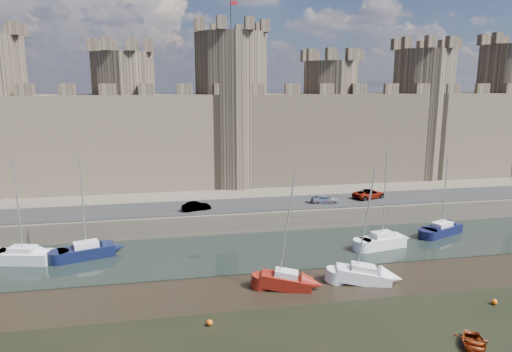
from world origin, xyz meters
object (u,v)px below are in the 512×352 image
at_px(car_1, 196,206).
at_px(sailboat_4, 286,280).
at_px(car_2, 325,199).
at_px(car_3, 369,194).
at_px(sailboat_5, 363,275).
at_px(sailboat_1, 87,251).
at_px(sailboat_2, 382,241).
at_px(sailboat_3, 442,229).
at_px(sailboat_0, 23,255).

xyz_separation_m(car_1, sailboat_4, (6.88, -18.31, -2.30)).
bearing_deg(car_2, car_3, -72.19).
distance_m(sailboat_4, sailboat_5, 7.30).
xyz_separation_m(sailboat_1, sailboat_2, (31.92, -2.89, 0.03)).
relative_size(sailboat_3, sailboat_5, 0.90).
xyz_separation_m(sailboat_2, sailboat_5, (-5.78, -8.07, -0.11)).
bearing_deg(car_3, sailboat_3, -167.66).
bearing_deg(sailboat_0, sailboat_1, 14.41).
distance_m(sailboat_1, sailboat_4, 21.77).
height_order(sailboat_2, sailboat_4, sailboat_2).
bearing_deg(car_1, sailboat_5, -158.21).
distance_m(car_2, car_3, 6.99).
distance_m(sailboat_2, sailboat_3, 9.65).
bearing_deg(sailboat_5, sailboat_3, 52.01).
relative_size(car_1, sailboat_3, 0.36).
bearing_deg(car_3, sailboat_0, 84.43).
relative_size(sailboat_0, sailboat_5, 0.99).
distance_m(car_3, sailboat_5, 22.42).
bearing_deg(sailboat_4, sailboat_2, 48.72).
distance_m(sailboat_1, sailboat_2, 32.05).
xyz_separation_m(car_1, sailboat_3, (29.17, -7.40, -2.32)).
bearing_deg(car_1, sailboat_3, -120.14).
bearing_deg(car_3, sailboat_1, 86.30).
bearing_deg(sailboat_1, car_2, -2.31).
xyz_separation_m(car_2, sailboat_2, (3.03, -10.77, -2.15)).
relative_size(car_2, sailboat_3, 0.38).
height_order(car_3, sailboat_4, sailboat_4).
xyz_separation_m(car_2, sailboat_0, (-35.03, -8.01, -2.21)).
xyz_separation_m(sailboat_3, sailboat_5, (-14.99, -10.95, 0.01)).
height_order(sailboat_1, sailboat_3, sailboat_1).
xyz_separation_m(car_1, sailboat_0, (-18.10, -7.53, -2.26)).
distance_m(car_3, sailboat_2, 12.85).
height_order(car_2, sailboat_4, sailboat_4).
xyz_separation_m(sailboat_0, sailboat_1, (6.14, 0.13, 0.03)).
distance_m(sailboat_3, sailboat_4, 24.82).
distance_m(car_1, car_3, 23.86).
bearing_deg(sailboat_3, sailboat_1, 156.82).
bearing_deg(car_3, car_2, 82.46).
bearing_deg(car_3, car_1, 76.16).
xyz_separation_m(sailboat_0, sailboat_2, (38.06, -2.76, 0.05)).
height_order(car_3, sailboat_3, sailboat_3).
bearing_deg(car_1, sailboat_0, 96.69).
distance_m(car_3, sailboat_3, 10.89).
height_order(car_1, sailboat_4, sailboat_4).
xyz_separation_m(car_1, sailboat_5, (14.18, -18.36, -2.31)).
height_order(sailboat_3, sailboat_5, sailboat_5).
bearing_deg(sailboat_5, sailboat_2, 70.21).
height_order(car_1, sailboat_5, sailboat_5).
distance_m(car_1, car_2, 16.94).
bearing_deg(car_2, car_1, 98.93).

